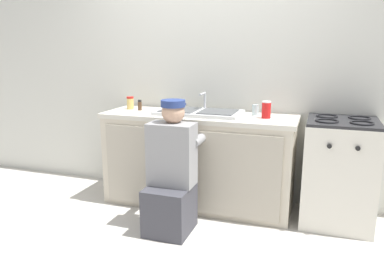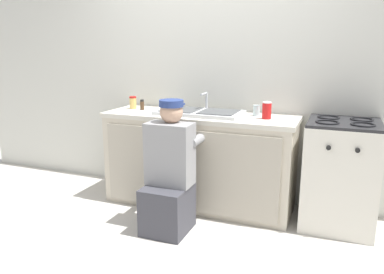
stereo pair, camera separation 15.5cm
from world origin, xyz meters
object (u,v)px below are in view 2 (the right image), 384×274
Objects in this scene: sink_double_basin at (200,112)px; soda_cup_red at (267,110)px; plumber_person at (169,178)px; spice_bottle_pepper at (142,105)px; condiment_jar at (133,102)px; stove_range at (340,174)px; water_glass at (256,110)px.

sink_double_basin is 5.26× the size of soda_cup_red.
plumber_person reaches higher than spice_bottle_pepper.
plumber_person is 1.10m from condiment_jar.
stove_range is at bearing -1.51° from condiment_jar.
water_glass is at bearing 11.37° from sink_double_basin.
condiment_jar is at bearing -177.63° from water_glass.
sink_double_basin reaches higher than stove_range.
stove_range is 9.37× the size of water_glass.
condiment_jar reaches higher than stove_range.
spice_bottle_pepper is at bearing 179.39° from stove_range.
stove_range is 0.85× the size of plumber_person.
water_glass is (0.52, 0.10, 0.03)m from sink_double_basin.
condiment_jar is (-0.13, 0.03, 0.01)m from spice_bottle_pepper.
soda_cup_red is 1.19× the size of condiment_jar.
sink_double_basin is 0.77m from plumber_person.
sink_double_basin reaches higher than soda_cup_red.
spice_bottle_pepper is (-0.63, 0.02, 0.03)m from sink_double_basin.
water_glass is (0.56, 0.72, 0.49)m from plumber_person.
stove_range is 6.17× the size of soda_cup_red.
spice_bottle_pepper is 0.69× the size of soda_cup_red.
plumber_person is (-0.04, -0.61, -0.46)m from sink_double_basin.
sink_double_basin is at bearing -3.89° from condiment_jar.
soda_cup_red reaches higher than spice_bottle_pepper.
plumber_person is 11.04× the size of water_glass.
spice_bottle_pepper is at bearing 133.14° from plumber_person.
plumber_person reaches higher than sink_double_basin.
stove_range is at bearing -7.96° from water_glass.
plumber_person reaches higher than soda_cup_red.
stove_range is 7.32× the size of condiment_jar.
sink_double_basin is at bearing 179.90° from stove_range.
soda_cup_red reaches higher than stove_range.
soda_cup_red is (0.64, -0.01, 0.06)m from sink_double_basin.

